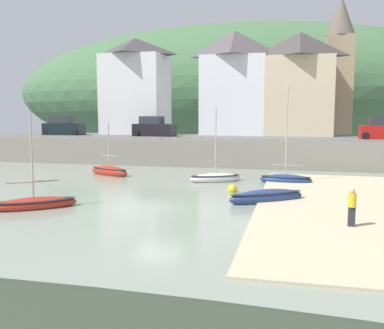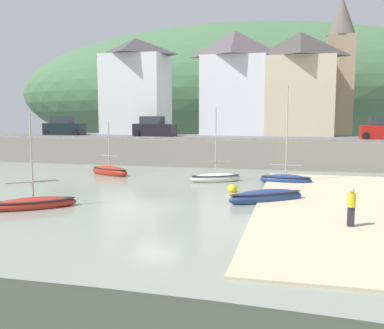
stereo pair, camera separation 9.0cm
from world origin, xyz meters
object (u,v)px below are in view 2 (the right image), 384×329
object	(u,v)px
waterfront_building_left	(136,86)
motorboat_with_cabin	(110,171)
parked_car_near_slipway	(64,127)
parked_car_by_wall	(154,128)
church_with_spire	(340,64)
waterfront_building_right	(300,83)
sailboat_white_hull	(266,197)
mooring_buoy	(232,189)
rowboat_small_beached	(215,178)
waterfront_building_centre	(235,82)
dinghy_open_wooden	(34,203)
person_on_slipway	(351,205)
sailboat_tall_mast	(286,179)
parked_car_end_of_row	(384,130)

from	to	relation	value
waterfront_building_left	motorboat_with_cabin	xyz separation A→B (m)	(3.34, -15.16, -7.33)
parked_car_near_slipway	parked_car_by_wall	distance (m)	9.84
parked_car_by_wall	church_with_spire	bearing A→B (deg)	31.17
waterfront_building_right	sailboat_white_hull	size ratio (longest dim) A/B	2.43
parked_car_near_slipway	mooring_buoy	bearing A→B (deg)	-39.52
waterfront_building_left	motorboat_with_cabin	size ratio (longest dim) A/B	2.43
rowboat_small_beached	parked_car_near_slipway	size ratio (longest dim) A/B	1.28
waterfront_building_centre	mooring_buoy	distance (m)	21.76
waterfront_building_left	parked_car_by_wall	distance (m)	7.20
waterfront_building_centre	dinghy_open_wooden	bearing A→B (deg)	-103.40
church_with_spire	sailboat_white_hull	bearing A→B (deg)	-102.16
waterfront_building_centre	person_on_slipway	size ratio (longest dim) A/B	6.57
church_with_spire	person_on_slipway	distance (m)	32.69
waterfront_building_left	parked_car_near_slipway	xyz separation A→B (m)	(-6.37, -4.50, -4.42)
sailboat_tall_mast	parked_car_near_slipway	distance (m)	25.77
waterfront_building_left	person_on_slipway	distance (m)	34.29
sailboat_white_hull	mooring_buoy	bearing A→B (deg)	97.53
rowboat_small_beached	sailboat_white_hull	world-z (taller)	rowboat_small_beached
waterfront_building_right	sailboat_tall_mast	distance (m)	17.51
waterfront_building_left	sailboat_tall_mast	distance (m)	24.09
dinghy_open_wooden	parked_car_near_slipway	xyz separation A→B (m)	(-10.77, 22.43, 2.96)
church_with_spire	sailboat_white_hull	world-z (taller)	church_with_spire
waterfront_building_right	mooring_buoy	distance (m)	21.87
rowboat_small_beached	sailboat_white_hull	xyz separation A→B (m)	(3.91, -6.33, 0.01)
sailboat_white_hull	parked_car_end_of_row	xyz separation A→B (m)	(8.99, 18.23, 2.93)
parked_car_by_wall	mooring_buoy	bearing A→B (deg)	-51.51
waterfront_building_centre	motorboat_with_cabin	world-z (taller)	waterfront_building_centre
dinghy_open_wooden	waterfront_building_centre	bearing A→B (deg)	39.99
sailboat_white_hull	parked_car_by_wall	distance (m)	22.15
sailboat_white_hull	mooring_buoy	xyz separation A→B (m)	(-2.20, 2.53, -0.10)
rowboat_small_beached	sailboat_white_hull	bearing A→B (deg)	-85.38
parked_car_end_of_row	sailboat_tall_mast	bearing A→B (deg)	-126.66
rowboat_small_beached	church_with_spire	bearing A→B (deg)	37.60
waterfront_building_right	parked_car_end_of_row	distance (m)	9.68
church_with_spire	sailboat_white_hull	size ratio (longest dim) A/B	3.43
parked_car_by_wall	person_on_slipway	xyz separation A→B (m)	(16.04, -22.90, -2.22)
waterfront_building_left	dinghy_open_wooden	bearing A→B (deg)	-80.72
church_with_spire	parked_car_end_of_row	distance (m)	11.27
waterfront_building_left	parked_car_near_slipway	distance (m)	8.96
waterfront_building_centre	parked_car_near_slipway	bearing A→B (deg)	-165.32
sailboat_tall_mast	person_on_slipway	bearing A→B (deg)	-72.20
person_on_slipway	parked_car_near_slipway	bearing A→B (deg)	138.48
church_with_spire	parked_car_by_wall	size ratio (longest dim) A/B	3.41
sailboat_tall_mast	person_on_slipway	distance (m)	11.92
waterfront_building_centre	parked_car_near_slipway	world-z (taller)	waterfront_building_centre
waterfront_building_centre	rowboat_small_beached	size ratio (longest dim) A/B	2.01
waterfront_building_right	mooring_buoy	size ratio (longest dim) A/B	17.41
sailboat_white_hull	parked_car_end_of_row	bearing A→B (deg)	30.30
rowboat_small_beached	person_on_slipway	world-z (taller)	rowboat_small_beached
sailboat_white_hull	person_on_slipway	bearing A→B (deg)	-84.36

